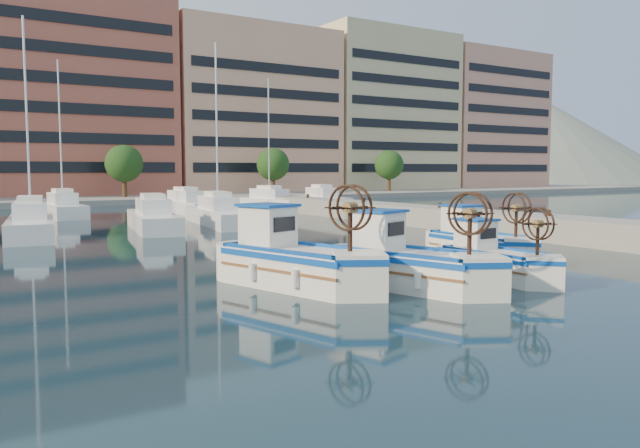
{
  "coord_description": "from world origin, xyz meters",
  "views": [
    {
      "loc": [
        -13.51,
        -14.71,
        3.54
      ],
      "look_at": [
        -1.21,
        5.14,
        1.5
      ],
      "focal_mm": 35.0,
      "sensor_mm": 36.0,
      "label": 1
    }
  ],
  "objects_px": {
    "fishing_boat_c": "(495,259)",
    "fishing_boat_d": "(479,242)",
    "fishing_boat_b": "(407,261)",
    "fishing_boat_a": "(295,259)"
  },
  "relations": [
    {
      "from": "fishing_boat_c",
      "to": "fishing_boat_d",
      "type": "bearing_deg",
      "value": 52.47
    },
    {
      "from": "fishing_boat_b",
      "to": "fishing_boat_a",
      "type": "bearing_deg",
      "value": 127.15
    },
    {
      "from": "fishing_boat_c",
      "to": "fishing_boat_d",
      "type": "distance_m",
      "value": 4.05
    },
    {
      "from": "fishing_boat_b",
      "to": "fishing_boat_c",
      "type": "xyz_separation_m",
      "value": [
        3.44,
        -0.29,
        -0.14
      ]
    },
    {
      "from": "fishing_boat_b",
      "to": "fishing_boat_c",
      "type": "distance_m",
      "value": 3.46
    },
    {
      "from": "fishing_boat_c",
      "to": "fishing_boat_d",
      "type": "height_order",
      "value": "fishing_boat_d"
    },
    {
      "from": "fishing_boat_a",
      "to": "fishing_boat_d",
      "type": "distance_m",
      "value": 8.78
    },
    {
      "from": "fishing_boat_b",
      "to": "fishing_boat_d",
      "type": "bearing_deg",
      "value": 8.11
    },
    {
      "from": "fishing_boat_a",
      "to": "fishing_boat_c",
      "type": "bearing_deg",
      "value": -36.0
    },
    {
      "from": "fishing_boat_a",
      "to": "fishing_boat_c",
      "type": "xyz_separation_m",
      "value": [
        6.2,
        -2.23,
        -0.2
      ]
    }
  ]
}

